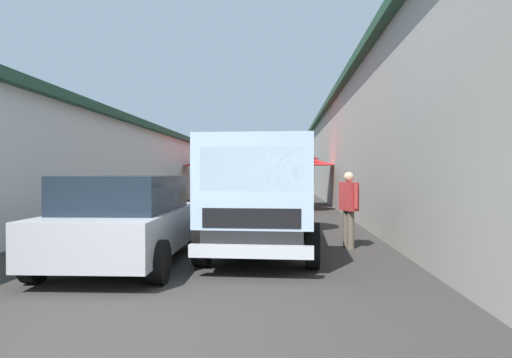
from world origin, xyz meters
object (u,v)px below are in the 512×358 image
Objects in this scene: fruit_stall_near_right at (207,166)px; fruit_stall_near_left at (305,167)px; parked_scooter at (171,197)px; hatchback_car at (128,219)px; delivery_truck at (261,199)px; fruit_stall_far_left at (277,170)px; fruit_stall_far_right at (292,165)px; fruit_stall_mid_lane at (214,166)px; vendor_by_crates at (349,205)px.

fruit_stall_near_left is (-3.81, -5.08, -0.08)m from fruit_stall_near_right.
fruit_stall_near_left is 6.00m from parked_scooter.
delivery_truck reaches higher than hatchback_car.
fruit_stall_near_right is 6.35m from fruit_stall_near_left.
fruit_stall_far_right is at bearing -4.83° from fruit_stall_far_left.
fruit_stall_near_left is (2.51, -0.62, -0.04)m from fruit_stall_far_right.
hatchback_car is 2.24m from delivery_truck.
fruit_stall_near_left reaches higher than hatchback_car.
parked_scooter is at bearing 139.94° from fruit_stall_mid_lane.
fruit_stall_far_right is 4.76m from fruit_stall_mid_lane.
fruit_stall_far_right is 7.74m from fruit_stall_near_right.
fruit_stall_mid_lane is (0.66, 4.18, 0.05)m from fruit_stall_near_left.
fruit_stall_far_left is 2.98m from vendor_by_crates.
fruit_stall_far_left is 0.44× the size of delivery_truck.
parked_scooter is at bearing 32.82° from fruit_stall_far_left.
fruit_stall_far_left is at bearing 175.17° from fruit_stall_far_right.
fruit_stall_far_left is 9.51m from fruit_stall_mid_lane.
delivery_truck reaches higher than parked_scooter.
vendor_by_crates is (-14.65, -5.43, -0.99)m from fruit_stall_near_right.
fruit_stall_near_left is 0.56× the size of delivery_truck.
delivery_truck is 3.28× the size of vendor_by_crates.
vendor_by_crates is (-8.32, -0.97, -0.95)m from fruit_stall_far_right.
hatchback_car is (-10.07, 2.88, -1.07)m from fruit_stall_far_right.
vendor_by_crates reaches higher than hatchback_car.
fruit_stall_far_left reaches higher than parked_scooter.
fruit_stall_far_right is 2.59m from fruit_stall_near_left.
fruit_stall_far_left is at bearing -147.18° from parked_scooter.
fruit_stall_far_right is 9.60m from delivery_truck.
parked_scooter is at bearing 75.47° from fruit_stall_far_right.
vendor_by_crates is 0.90× the size of parked_scooter.
fruit_stall_far_right is at bearing -144.83° from fruit_stall_near_right.
hatchback_car is at bearing 164.02° from fruit_stall_far_right.
fruit_stall_near_right is at bearing 53.11° from fruit_stall_near_left.
vendor_by_crates is (-10.83, -0.35, -0.90)m from fruit_stall_near_left.
fruit_stall_near_right reaches higher than vendor_by_crates.
fruit_stall_far_left is 3.75m from delivery_truck.
fruit_stall_mid_lane is (-3.16, -0.90, -0.03)m from fruit_stall_near_right.
fruit_stall_far_left is 0.85× the size of fruit_stall_near_right.
parked_scooter is (-1.19, 5.73, -1.32)m from fruit_stall_near_left.
fruit_stall_far_left is 1.30× the size of parked_scooter.
fruit_stall_far_left is at bearing -161.18° from fruit_stall_mid_lane.
fruit_stall_near_left reaches higher than parked_scooter.
vendor_by_crates is at bearing -158.48° from fruit_stall_mid_lane.
fruit_stall_near_right is 1.53× the size of parked_scooter.
fruit_stall_far_right is 0.50× the size of delivery_truck.
parked_scooter is at bearing 172.56° from fruit_stall_near_right.
fruit_stall_near_right is 0.93× the size of fruit_stall_near_left.
fruit_stall_near_right is 15.65m from vendor_by_crates.
fruit_stall_far_right is 10.52m from hatchback_car.
fruit_stall_near_right is (6.32, 4.46, 0.04)m from fruit_stall_far_right.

